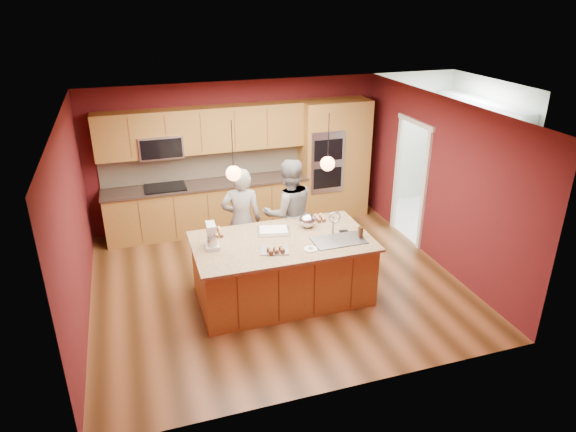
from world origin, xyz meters
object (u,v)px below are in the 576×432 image
object	(u,v)px
person_left	(242,221)
stand_mixer	(211,237)
person_right	(289,213)
mixing_bowl	(307,221)
island	(283,268)

from	to	relation	value
person_left	stand_mixer	distance (m)	1.09
person_left	stand_mixer	size ratio (longest dim) A/B	4.87
person_right	person_left	bearing A→B (deg)	1.02
person_left	person_right	bearing A→B (deg)	-170.21
person_right	mixing_bowl	world-z (taller)	person_right
island	mixing_bowl	distance (m)	0.80
island	stand_mixer	size ratio (longest dim) A/B	7.08
island	stand_mixer	xyz separation A→B (m)	(-1.00, 0.09, 0.61)
mixing_bowl	island	bearing A→B (deg)	-146.08
stand_mixer	person_left	bearing A→B (deg)	58.01
stand_mixer	person_right	bearing A→B (deg)	35.36
person_left	mixing_bowl	distance (m)	1.08
stand_mixer	mixing_bowl	xyz separation A→B (m)	(1.48, 0.23, -0.05)
mixing_bowl	person_right	bearing A→B (deg)	97.53
person_left	person_right	xyz separation A→B (m)	(0.78, 0.00, 0.03)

